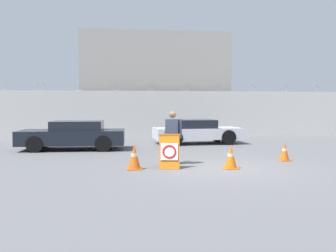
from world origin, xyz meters
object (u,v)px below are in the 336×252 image
at_px(barricade_sign, 169,151).
at_px(parked_car_rear_sedan, 196,131).
at_px(traffic_cone_far, 284,151).
at_px(traffic_cone_mid, 134,157).
at_px(security_guard, 173,135).
at_px(parked_car_front_coupe, 74,135).
at_px(traffic_cone_near, 231,157).

height_order(barricade_sign, parked_car_rear_sedan, parked_car_rear_sedan).
bearing_deg(traffic_cone_far, barricade_sign, -167.93).
xyz_separation_m(traffic_cone_mid, traffic_cone_far, (5.16, 0.98, -0.05)).
relative_size(security_guard, traffic_cone_mid, 2.29).
xyz_separation_m(barricade_sign, parked_car_front_coupe, (-3.37, 5.20, 0.12)).
bearing_deg(traffic_cone_mid, security_guard, 32.19).
bearing_deg(barricade_sign, parked_car_rear_sedan, 80.35).
relative_size(barricade_sign, parked_car_rear_sedan, 0.24).
relative_size(barricade_sign, parked_car_front_coupe, 0.23).
bearing_deg(traffic_cone_near, traffic_cone_mid, 174.54).
xyz_separation_m(security_guard, traffic_cone_mid, (-1.28, -0.80, -0.58)).
height_order(traffic_cone_near, traffic_cone_far, traffic_cone_near).
bearing_deg(barricade_sign, parked_car_front_coupe, 132.21).
bearing_deg(parked_car_front_coupe, traffic_cone_near, 135.42).
bearing_deg(barricade_sign, traffic_cone_near, -2.62).
height_order(traffic_cone_far, parked_car_rear_sedan, parked_car_rear_sedan).
bearing_deg(parked_car_front_coupe, traffic_cone_far, 152.54).
bearing_deg(traffic_cone_near, traffic_cone_far, 28.63).
relative_size(barricade_sign, traffic_cone_near, 1.47).
relative_size(barricade_sign, security_guard, 0.60).
bearing_deg(traffic_cone_near, parked_car_rear_sedan, 85.68).
xyz_separation_m(security_guard, parked_car_rear_sedan, (2.14, 6.15, -0.33)).
bearing_deg(parked_car_front_coupe, barricade_sign, 125.55).
bearing_deg(traffic_cone_near, barricade_sign, 168.13).
xyz_separation_m(traffic_cone_near, traffic_cone_far, (2.30, 1.26, -0.03)).
height_order(traffic_cone_near, traffic_cone_mid, traffic_cone_mid).
height_order(security_guard, parked_car_front_coupe, security_guard).
distance_m(barricade_sign, traffic_cone_near, 1.85).
bearing_deg(parked_car_rear_sedan, parked_car_front_coupe, -166.91).
bearing_deg(parked_car_rear_sedan, traffic_cone_near, -97.36).
distance_m(barricade_sign, traffic_cone_far, 4.20).
relative_size(traffic_cone_far, parked_car_front_coupe, 0.15).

